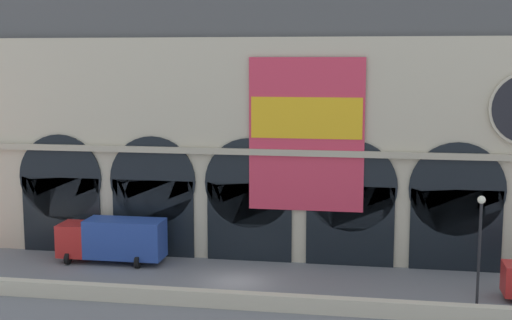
{
  "coord_description": "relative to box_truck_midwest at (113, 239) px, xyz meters",
  "views": [
    {
      "loc": [
        8.79,
        -43.32,
        14.33
      ],
      "look_at": [
        0.47,
        5.0,
        7.25
      ],
      "focal_mm": 49.74,
      "sensor_mm": 36.0,
      "label": 1
    }
  ],
  "objects": [
    {
      "name": "box_truck_midwest",
      "position": [
        0.0,
        0.0,
        0.0
      ],
      "size": [
        7.5,
        2.91,
        3.12
      ],
      "color": "red",
      "rests_on": "ground"
    },
    {
      "name": "station_building",
      "position": [
        9.43,
        4.42,
        8.18
      ],
      "size": [
        43.91,
        4.9,
        20.49
      ],
      "color": "beige",
      "rests_on": "ground"
    },
    {
      "name": "quay_parapet_wall",
      "position": [
        9.38,
        -7.59,
        -1.23
      ],
      "size": [
        90.0,
        0.7,
        0.95
      ],
      "primitive_type": "cube",
      "color": "beige",
      "rests_on": "ground"
    },
    {
      "name": "street_lamp_quayside",
      "position": [
        23.86,
        -6.79,
        2.71
      ],
      "size": [
        0.44,
        0.44,
        6.9
      ],
      "color": "black",
      "rests_on": "ground"
    },
    {
      "name": "ground_plane",
      "position": [
        9.38,
        -2.83,
        -1.7
      ],
      "size": [
        200.0,
        200.0,
        0.0
      ],
      "primitive_type": "plane",
      "color": "slate"
    }
  ]
}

